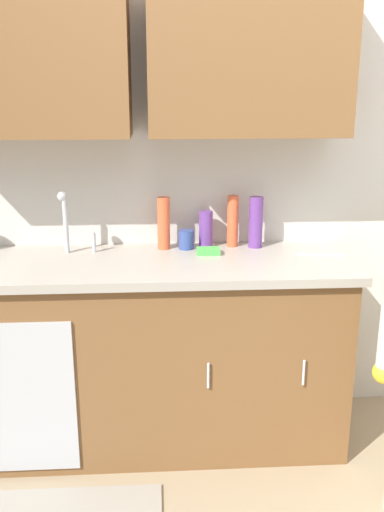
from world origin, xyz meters
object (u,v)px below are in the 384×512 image
at_px(bottle_water_short, 164,223).
at_px(knife_on_counter, 321,255).
at_px(bottle_water_tall, 206,229).
at_px(cup_by_sink, 186,240).
at_px(sponge, 208,251).
at_px(bottle_dish_liquid, 233,221).
at_px(sink, 72,264).
at_px(bottle_soap, 256,222).

bearing_deg(bottle_water_short, knife_on_counter, -12.56).
relative_size(bottle_water_short, knife_on_counter, 1.08).
height_order(bottle_water_tall, cup_by_sink, bottle_water_tall).
bearing_deg(sponge, bottle_dish_liquid, 46.03).
xyz_separation_m(cup_by_sink, knife_on_counter, (0.64, -0.16, -0.04)).
bearing_deg(bottle_dish_liquid, cup_by_sink, -171.00).
xyz_separation_m(bottle_water_short, cup_by_sink, (0.11, -0.01, -0.08)).
bearing_deg(cup_by_sink, sponge, -45.03).
relative_size(sink, cup_by_sink, 5.31).
relative_size(bottle_water_short, bottle_soap, 1.01).
distance_m(sink, bottle_soap, 0.93).
bearing_deg(sponge, cup_by_sink, 134.97).
bearing_deg(bottle_soap, bottle_water_short, 179.89).
distance_m(sink, knife_on_counter, 1.19).
height_order(bottle_soap, bottle_dish_liquid, bottle_dish_liquid).
bearing_deg(bottle_soap, bottle_water_tall, 173.54).
distance_m(bottle_dish_liquid, knife_on_counter, 0.47).
relative_size(cup_by_sink, sponge, 0.86).
bearing_deg(bottle_soap, knife_on_counter, -29.68).
bearing_deg(sponge, bottle_soap, 24.38).
bearing_deg(bottle_dish_liquid, bottle_water_short, -175.64).
relative_size(sink, bottle_dish_liquid, 1.93).
height_order(sink, bottle_soap, sink).
distance_m(bottle_soap, knife_on_counter, 0.36).
distance_m(bottle_dish_liquid, cup_by_sink, 0.25).
bearing_deg(cup_by_sink, bottle_water_short, 174.37).
relative_size(sink, bottle_water_short, 1.92).
bearing_deg(sponge, sink, -173.31).
height_order(sink, bottle_water_tall, sink).
distance_m(bottle_water_short, sponge, 0.27).
height_order(bottle_dish_liquid, sponge, bottle_dish_liquid).
height_order(sink, bottle_water_short, sink).
bearing_deg(bottle_soap, cup_by_sink, -178.35).
xyz_separation_m(bottle_water_tall, sponge, (0.00, -0.14, -0.08)).
bearing_deg(bottle_water_short, bottle_dish_liquid, 4.36).
distance_m(knife_on_counter, sponge, 0.54).
bearing_deg(sink, bottle_water_short, 23.54).
bearing_deg(knife_on_counter, sponge, -177.35).
bearing_deg(bottle_water_short, cup_by_sink, -5.63).
relative_size(sink, bottle_soap, 1.95).
bearing_deg(sink, bottle_soap, 11.87).
bearing_deg(knife_on_counter, bottle_water_tall, 168.62).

